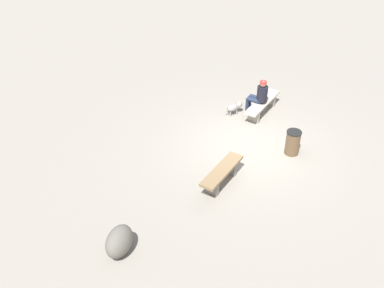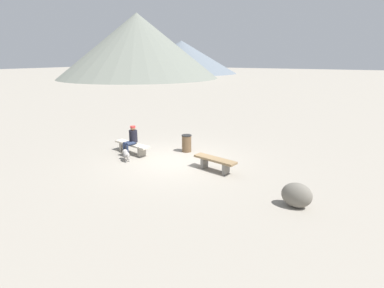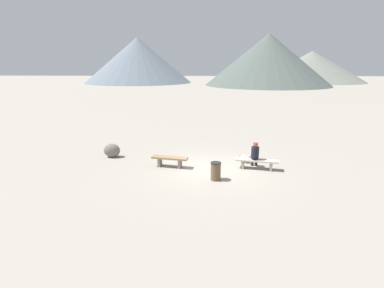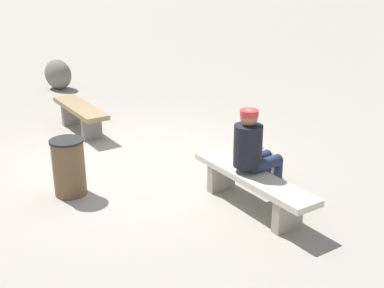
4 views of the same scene
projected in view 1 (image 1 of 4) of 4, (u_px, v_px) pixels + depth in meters
ground at (249, 147)px, 13.46m from camera, size 210.00×210.00×0.06m
bench_left at (222, 173)px, 11.85m from camera, size 1.70×0.71×0.48m
bench_right at (262, 104)px, 14.83m from camera, size 1.93×0.75×0.45m
seated_person at (259, 95)px, 14.57m from camera, size 0.40×0.68×1.23m
dog at (234, 107)px, 14.82m from camera, size 0.57×0.48×0.42m
trash_bin at (293, 142)px, 12.96m from camera, size 0.43×0.43×0.74m
boulder at (119, 241)px, 9.91m from camera, size 0.83×0.53×0.70m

